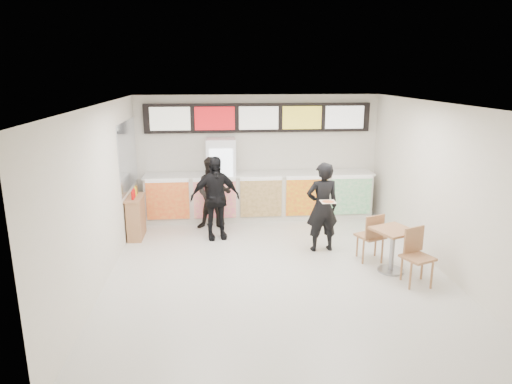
{
  "coord_description": "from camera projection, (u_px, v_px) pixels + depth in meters",
  "views": [
    {
      "loc": [
        -1.06,
        -7.7,
        3.51
      ],
      "look_at": [
        -0.26,
        1.2,
        1.17
      ],
      "focal_mm": 32.0,
      "sensor_mm": 36.0,
      "label": 1
    }
  ],
  "objects": [
    {
      "name": "wall_back",
      "position": [
        258.0,
        156.0,
        11.39
      ],
      "size": [
        6.0,
        0.0,
        6.0
      ],
      "primitive_type": "plane",
      "rotation": [
        1.57,
        0.0,
        0.0
      ],
      "color": "silver",
      "rests_on": "floor"
    },
    {
      "name": "floor",
      "position": [
        276.0,
        269.0,
        8.4
      ],
      "size": [
        7.0,
        7.0,
        0.0
      ],
      "primitive_type": "plane",
      "color": "beige",
      "rests_on": "ground"
    },
    {
      "name": "drinks_fridge",
      "position": [
        221.0,
        179.0,
        11.06
      ],
      "size": [
        0.7,
        0.67,
        2.0
      ],
      "color": "white",
      "rests_on": "floor"
    },
    {
      "name": "mirror_panel",
      "position": [
        128.0,
        155.0,
        10.06
      ],
      "size": [
        0.01,
        2.0,
        1.5
      ],
      "primitive_type": "cube",
      "color": "#B2B7BF",
      "rests_on": "wall_left"
    },
    {
      "name": "cafe_table",
      "position": [
        393.0,
        242.0,
        8.18
      ],
      "size": [
        1.04,
        1.69,
        0.96
      ],
      "rotation": [
        0.0,
        0.0,
        0.39
      ],
      "color": "#B17A51",
      "rests_on": "floor"
    },
    {
      "name": "wall_left",
      "position": [
        102.0,
        195.0,
        7.76
      ],
      "size": [
        0.0,
        7.0,
        7.0
      ],
      "primitive_type": "plane",
      "rotation": [
        1.57,
        0.0,
        1.57
      ],
      "color": "silver",
      "rests_on": "floor"
    },
    {
      "name": "customer_left",
      "position": [
        214.0,
        193.0,
        10.39
      ],
      "size": [
        0.89,
        0.73,
        1.68
      ],
      "primitive_type": "imported",
      "rotation": [
        0.0,
        0.0,
        -0.12
      ],
      "color": "black",
      "rests_on": "floor"
    },
    {
      "name": "service_counter",
      "position": [
        260.0,
        196.0,
        11.24
      ],
      "size": [
        5.56,
        0.77,
        1.14
      ],
      "color": "silver",
      "rests_on": "floor"
    },
    {
      "name": "ceiling",
      "position": [
        278.0,
        104.0,
        7.64
      ],
      "size": [
        7.0,
        7.0,
        0.0
      ],
      "primitive_type": "plane",
      "rotation": [
        3.14,
        0.0,
        0.0
      ],
      "color": "white",
      "rests_on": "wall_back"
    },
    {
      "name": "customer_main",
      "position": [
        322.0,
        207.0,
        9.1
      ],
      "size": [
        0.71,
        0.51,
        1.82
      ],
      "primitive_type": "imported",
      "rotation": [
        0.0,
        0.0,
        3.26
      ],
      "color": "black",
      "rests_on": "floor"
    },
    {
      "name": "customer_mid",
      "position": [
        215.0,
        198.0,
        9.78
      ],
      "size": [
        1.13,
        0.63,
        1.81
      ],
      "primitive_type": "imported",
      "rotation": [
        0.0,
        0.0,
        0.18
      ],
      "color": "black",
      "rests_on": "floor"
    },
    {
      "name": "wall_right",
      "position": [
        440.0,
        187.0,
        8.28
      ],
      "size": [
        0.0,
        7.0,
        7.0
      ],
      "primitive_type": "plane",
      "rotation": [
        1.57,
        0.0,
        -1.57
      ],
      "color": "silver",
      "rests_on": "floor"
    },
    {
      "name": "menu_board",
      "position": [
        258.0,
        118.0,
        11.07
      ],
      "size": [
        5.5,
        0.14,
        0.7
      ],
      "color": "black",
      "rests_on": "wall_back"
    },
    {
      "name": "pizza_slice",
      "position": [
        328.0,
        201.0,
        8.6
      ],
      "size": [
        0.36,
        0.36,
        0.02
      ],
      "color": "beige",
      "rests_on": "customer_main"
    },
    {
      "name": "condiment_ledge",
      "position": [
        136.0,
        217.0,
        9.94
      ],
      "size": [
        0.33,
        0.82,
        1.09
      ],
      "color": "#B17A51",
      "rests_on": "floor"
    }
  ]
}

